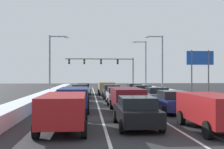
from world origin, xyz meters
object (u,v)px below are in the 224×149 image
at_px(sedan_gray_left_lane_third, 78,95).
at_px(traffic_light_gantry, 107,64).
at_px(sedan_white_right_lane_fifth, 134,89).
at_px(suv_maroon_center_lane_second, 127,98).
at_px(suv_tan_center_lane_fifth, 106,87).
at_px(sedan_green_left_lane_fourth, 80,91).
at_px(sedan_white_left_lane_fifth, 83,89).
at_px(sedan_green_right_lane_fourth, 142,92).
at_px(sedan_charcoal_center_lane_fourth, 112,91).
at_px(suv_red_right_lane_nearest, 213,109).
at_px(street_lamp_left_mid, 53,59).
at_px(street_lamp_right_mid, 144,61).
at_px(suv_red_left_lane_nearest, 64,109).
at_px(sedan_silver_center_lane_third, 117,95).
at_px(sedan_black_center_lane_nearest, 137,112).
at_px(sedan_gray_right_lane_third, 156,96).
at_px(suv_navy_left_lane_second, 74,97).
at_px(street_lamp_right_near, 160,59).
at_px(roadside_sign_right, 200,63).
at_px(sedan_navy_right_lane_second, 172,102).

height_order(sedan_gray_left_lane_third, traffic_light_gantry, traffic_light_gantry).
height_order(sedan_white_right_lane_fifth, suv_maroon_center_lane_second, suv_maroon_center_lane_second).
distance_m(suv_tan_center_lane_fifth, sedan_green_left_lane_fourth, 6.23).
distance_m(sedan_green_left_lane_fourth, sedan_white_left_lane_fifth, 5.97).
height_order(sedan_green_right_lane_fourth, sedan_charcoal_center_lane_fourth, same).
xyz_separation_m(suv_red_right_lane_nearest, street_lamp_left_mid, (-10.43, 25.44, 3.69)).
bearing_deg(street_lamp_right_mid, sedan_charcoal_center_lane_fourth, -111.22).
distance_m(sedan_green_right_lane_fourth, suv_tan_center_lane_fifth, 8.25).
height_order(suv_tan_center_lane_fifth, suv_red_left_lane_nearest, same).
bearing_deg(sedan_silver_center_lane_third, sedan_black_center_lane_nearest, -91.03).
height_order(suv_red_right_lane_nearest, sedan_green_right_lane_fourth, suv_red_right_lane_nearest).
distance_m(street_lamp_right_mid, street_lamp_left_mid, 19.45).
relative_size(sedan_gray_right_lane_third, suv_maroon_center_lane_second, 0.92).
height_order(suv_maroon_center_lane_second, street_lamp_left_mid, street_lamp_left_mid).
height_order(suv_navy_left_lane_second, traffic_light_gantry, traffic_light_gantry).
height_order(sedan_green_left_lane_fourth, sedan_white_left_lane_fifth, same).
height_order(suv_red_right_lane_nearest, sedan_charcoal_center_lane_fourth, suv_red_right_lane_nearest).
relative_size(sedan_white_right_lane_fifth, street_lamp_right_near, 0.54).
xyz_separation_m(sedan_charcoal_center_lane_fourth, street_lamp_right_near, (7.58, 8.23, 4.18)).
height_order(sedan_green_right_lane_fourth, street_lamp_left_mid, street_lamp_left_mid).
bearing_deg(suv_maroon_center_lane_second, roadside_sign_right, 50.90).
xyz_separation_m(traffic_light_gantry, roadside_sign_right, (9.05, -26.53, -0.87)).
bearing_deg(sedan_white_left_lane_fifth, sedan_gray_left_lane_third, -91.00).
height_order(sedan_navy_right_lane_second, sedan_gray_left_lane_third, same).
relative_size(suv_tan_center_lane_fifth, sedan_gray_left_lane_third, 1.09).
relative_size(sedan_black_center_lane_nearest, suv_red_left_lane_nearest, 0.92).
bearing_deg(sedan_gray_left_lane_third, suv_red_right_lane_nearest, -64.31).
bearing_deg(sedan_white_right_lane_fifth, suv_red_right_lane_nearest, -90.58).
distance_m(sedan_green_right_lane_fourth, street_lamp_right_mid, 20.83).
bearing_deg(traffic_light_gantry, sedan_green_left_lane_fourth, -100.63).
bearing_deg(sedan_gray_right_lane_third, sedan_white_right_lane_fifth, 90.24).
bearing_deg(street_lamp_right_near, suv_navy_left_lane_second, -119.25).
relative_size(suv_red_left_lane_nearest, street_lamp_right_near, 0.59).
distance_m(suv_red_right_lane_nearest, sedan_gray_right_lane_third, 12.60).
bearing_deg(sedan_gray_right_lane_third, sedan_white_left_lane_fifth, 115.86).
relative_size(sedan_white_right_lane_fifth, sedan_white_left_lane_fifth, 1.00).
bearing_deg(sedan_black_center_lane_nearest, sedan_green_right_lane_fourth, 78.70).
bearing_deg(sedan_gray_left_lane_third, sedan_white_right_lane_fifth, 57.34).
height_order(sedan_gray_right_lane_third, suv_navy_left_lane_second, suv_navy_left_lane_second).
xyz_separation_m(sedan_gray_right_lane_third, suv_red_left_lane_nearest, (-7.16, -12.03, 0.25)).
bearing_deg(traffic_light_gantry, street_lamp_right_near, -70.98).
bearing_deg(sedan_white_left_lane_fifth, suv_navy_left_lane_second, -90.88).
xyz_separation_m(sedan_navy_right_lane_second, suv_navy_left_lane_second, (-6.74, 1.35, 0.25)).
relative_size(sedan_gray_left_lane_third, street_lamp_left_mid, 0.58).
relative_size(sedan_gray_right_lane_third, suv_tan_center_lane_fifth, 0.92).
xyz_separation_m(suv_red_right_lane_nearest, street_lamp_right_near, (4.42, 27.83, 3.93)).
relative_size(sedan_black_center_lane_nearest, sedan_silver_center_lane_third, 1.00).
xyz_separation_m(sedan_charcoal_center_lane_fourth, street_lamp_left_mid, (-7.27, 5.84, 3.94)).
bearing_deg(suv_tan_center_lane_fifth, sedan_black_center_lane_nearest, -89.91).
relative_size(suv_maroon_center_lane_second, street_lamp_right_mid, 0.56).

